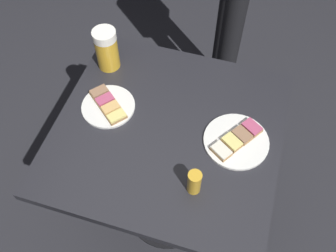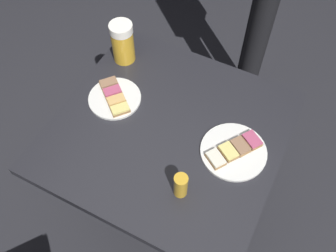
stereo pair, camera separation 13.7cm
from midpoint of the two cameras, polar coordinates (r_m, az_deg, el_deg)
The scene contains 6 objects.
ground_plane at distance 2.08m, azimuth -1.93°, elevation -12.49°, with size 6.00×6.00×0.00m, color #28282D.
cafe_table at distance 1.52m, azimuth -2.59°, elevation -3.83°, with size 0.83×0.80×0.78m.
plate_near at distance 1.36m, azimuth 7.51°, elevation -2.40°, with size 0.24×0.24×0.03m.
plate_far at distance 1.47m, azimuth -11.72°, elevation 2.86°, with size 0.21×0.21×0.03m.
beer_mug at distance 1.56m, azimuth -11.80°, elevation 11.28°, with size 0.09×0.15×0.18m.
beer_glass_small at distance 1.23m, azimuth 0.78°, elevation -8.76°, with size 0.05×0.05×0.10m, color gold.
Camera 1 is at (-0.22, 0.73, 1.93)m, focal length 40.22 mm.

